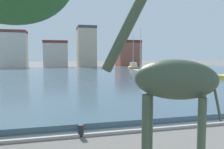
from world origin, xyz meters
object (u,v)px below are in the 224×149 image
sailboat_orange (133,67)px  mooring_bollard (81,131)px  giraffe_statue (167,84)px  sailboat_grey (140,71)px

sailboat_orange → mooring_bollard: sailboat_orange is taller
giraffe_statue → mooring_bollard: 5.22m
giraffe_statue → mooring_bollard: size_ratio=10.56×
sailboat_grey → mooring_bollard: size_ratio=17.87×
sailboat_orange → sailboat_grey: bearing=-102.4°
giraffe_statue → sailboat_grey: bearing=69.9°
sailboat_grey → mooring_bollard: 36.34m
giraffe_statue → mooring_bollard: bearing=110.4°
sailboat_grey → mooring_bollard: (-15.28, -32.97, -0.11)m
giraffe_statue → sailboat_grey: (13.67, 37.29, -2.33)m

